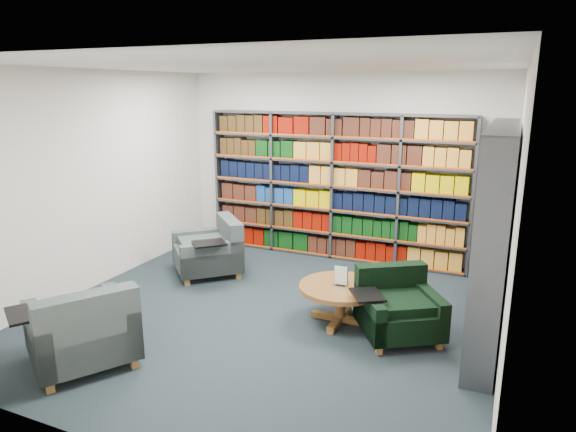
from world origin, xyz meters
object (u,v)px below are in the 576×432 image
at_px(chair_green_right, 396,309).
at_px(coffee_table, 340,293).
at_px(chair_teal_left, 213,252).
at_px(chair_teal_front, 83,334).

height_order(chair_green_right, coffee_table, chair_green_right).
bearing_deg(chair_teal_left, coffee_table, -20.04).
distance_m(chair_teal_front, coffee_table, 2.68).
height_order(chair_green_right, chair_teal_front, chair_teal_front).
relative_size(chair_teal_left, coffee_table, 1.30).
bearing_deg(chair_teal_left, chair_teal_front, -85.05).
bearing_deg(chair_green_right, chair_teal_front, -144.09).
distance_m(chair_green_right, chair_teal_front, 3.15).
height_order(chair_teal_left, coffee_table, chair_teal_left).
bearing_deg(chair_teal_front, chair_green_right, 35.91).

